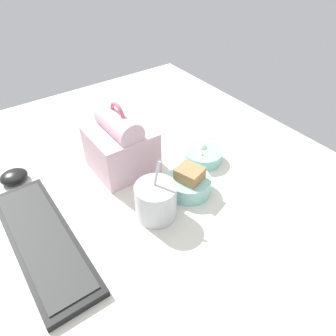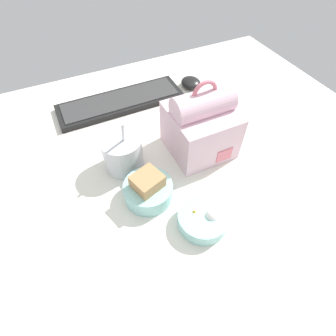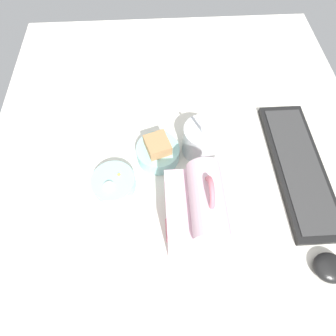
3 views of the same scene
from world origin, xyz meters
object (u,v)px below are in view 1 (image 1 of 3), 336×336
keyboard (43,240)px  computer_mouse (14,177)px  soup_cup (156,200)px  bento_bowl_sandwich (189,183)px  lunch_bag (121,145)px  bento_bowl_snacks (203,155)px

keyboard → computer_mouse: size_ratio=5.48×
soup_cup → bento_bowl_sandwich: 12.29cm
bento_bowl_sandwich → computer_mouse: (31.83, 37.22, -1.36)cm
computer_mouse → lunch_bag: bearing=-114.5°
bento_bowl_sandwich → bento_bowl_snacks: size_ratio=1.04×
keyboard → lunch_bag: 32.34cm
bento_bowl_snacks → bento_bowl_sandwich: bearing=124.7°
keyboard → computer_mouse: bearing=-1.9°
lunch_bag → bento_bowl_sandwich: 22.01cm
lunch_bag → bento_bowl_sandwich: bearing=-153.8°
lunch_bag → bento_bowl_sandwich: size_ratio=1.83×
lunch_bag → soup_cup: size_ratio=1.36×
keyboard → bento_bowl_snacks: bearing=-87.5°
keyboard → lunch_bag: lunch_bag is taller
lunch_bag → computer_mouse: lunch_bag is taller
lunch_bag → bento_bowl_snacks: (-11.01, -21.27, -6.19)cm
keyboard → lunch_bag: bearing=-65.3°
soup_cup → keyboard: bearing=73.1°
keyboard → soup_cup: size_ratio=2.62×
bento_bowl_sandwich → computer_mouse: size_ratio=1.56×
bento_bowl_snacks → keyboard: bearing=92.5°
soup_cup → bento_bowl_snacks: bearing=-67.0°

